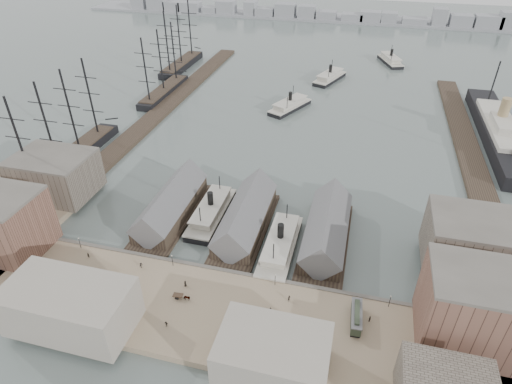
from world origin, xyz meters
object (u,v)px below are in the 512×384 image
(ferry_docked_west, at_px, (211,211))
(horse_cart_left, at_px, (104,278))
(horse_cart_right, at_px, (276,317))
(horse_cart_center, at_px, (184,297))
(tram, at_px, (356,318))
(ocean_steamer, at_px, (498,130))

(ferry_docked_west, height_order, horse_cart_left, ferry_docked_west)
(horse_cart_right, bearing_deg, horse_cart_center, 95.70)
(tram, distance_m, horse_cart_right, 19.76)
(tram, bearing_deg, horse_cart_right, -170.77)
(horse_cart_left, relative_size, horse_cart_center, 0.93)
(tram, bearing_deg, horse_cart_left, 179.52)
(tram, xyz_separation_m, horse_cart_right, (-19.30, -4.11, -1.04))
(ocean_steamer, bearing_deg, horse_cart_left, -134.33)
(horse_cart_center, height_order, horse_cart_right, horse_cart_center)
(ferry_docked_west, relative_size, horse_cart_center, 5.95)
(tram, bearing_deg, ocean_steamer, 63.18)
(ocean_steamer, relative_size, horse_cart_center, 19.01)
(horse_cart_left, height_order, horse_cart_right, horse_cart_right)
(ocean_steamer, xyz_separation_m, horse_cart_center, (-98.82, -127.08, -1.23))
(ocean_steamer, bearing_deg, horse_cart_right, -120.24)
(ferry_docked_west, distance_m, ocean_steamer, 137.58)
(ferry_docked_west, distance_m, tram, 60.73)
(horse_cart_center, xyz_separation_m, horse_cart_right, (24.55, -0.33, -0.04))
(ferry_docked_west, relative_size, horse_cart_left, 6.37)
(horse_cart_left, distance_m, horse_cart_center, 24.30)
(ocean_steamer, relative_size, horse_cart_right, 20.12)
(ferry_docked_west, distance_m, horse_cart_right, 49.27)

